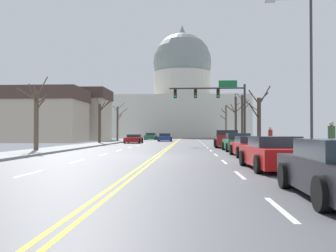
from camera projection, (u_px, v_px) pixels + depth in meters
ground at (156, 156)px, 20.45m from camera, size 20.00×180.00×0.20m
signal_gantry at (217, 98)px, 37.51m from camera, size 7.91×0.41×6.63m
street_lamp_right at (305, 61)px, 18.81m from camera, size 2.46×0.24×8.38m
capitol_building at (182, 97)px, 100.13m from camera, size 34.69×21.73×31.16m
pickup_truck_near_00 at (227, 140)px, 33.44m from camera, size 2.52×5.31×1.59m
sedan_near_01 at (237, 143)px, 26.85m from camera, size 2.02×4.48×1.32m
sedan_near_02 at (251, 147)px, 20.82m from camera, size 2.09×4.69×1.16m
sedan_near_03 at (273, 154)px, 13.61m from camera, size 2.08×4.66×1.24m
sedan_oncoming_00 at (134, 139)px, 46.54m from camera, size 2.09×4.48×1.11m
sedan_oncoming_01 at (165, 137)px, 56.14m from camera, size 2.17×4.48×1.22m
sedan_oncoming_02 at (151, 137)px, 66.74m from camera, size 2.13×4.39×1.27m
flank_building_00 at (44, 115)px, 49.58m from camera, size 10.87×8.10×7.40m
flank_building_01 at (68, 115)px, 58.59m from camera, size 13.15×7.65×8.31m
bare_tree_00 at (226, 122)px, 65.12m from camera, size 1.36×1.55×6.04m
bare_tree_01 at (118, 123)px, 52.95m from camera, size 2.33×2.75×5.70m
bare_tree_02 at (242, 117)px, 46.30m from camera, size 1.89×2.48×6.22m
bare_tree_03 at (36, 116)px, 25.53m from camera, size 1.84×2.37×5.34m
bare_tree_04 at (259, 119)px, 30.80m from camera, size 2.15×2.54×5.24m
bare_tree_05 at (100, 121)px, 42.70m from camera, size 1.67×1.63×5.42m
bare_tree_06 at (236, 117)px, 51.61m from camera, size 2.06×1.79×6.86m
pedestrian_00 at (332, 138)px, 17.25m from camera, size 0.35×0.34×1.78m
pedestrian_01 at (270, 136)px, 29.42m from camera, size 0.35×0.34×1.67m
bicycle_parked at (312, 150)px, 18.65m from camera, size 0.12×1.77×0.85m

